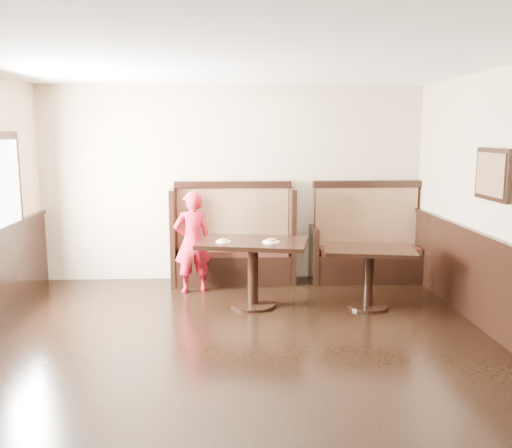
{
  "coord_description": "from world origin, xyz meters",
  "views": [
    {
      "loc": [
        -0.07,
        -4.35,
        2.13
      ],
      "look_at": [
        0.28,
        2.35,
        1.0
      ],
      "focal_mm": 38.0,
      "sensor_mm": 36.0,
      "label": 1
    }
  ],
  "objects": [
    {
      "name": "ground",
      "position": [
        0.0,
        0.0,
        0.0
      ],
      "size": [
        7.0,
        7.0,
        0.0
      ],
      "primitive_type": "plane",
      "color": "black",
      "rests_on": "ground"
    },
    {
      "name": "room_shell",
      "position": [
        -0.3,
        0.28,
        0.67
      ],
      "size": [
        7.0,
        7.0,
        7.0
      ],
      "color": "#C2AD8C",
      "rests_on": "ground"
    },
    {
      "name": "booth_main",
      "position": [
        0.0,
        3.3,
        0.53
      ],
      "size": [
        1.75,
        0.72,
        1.45
      ],
      "color": "black",
      "rests_on": "ground"
    },
    {
      "name": "booth_neighbor",
      "position": [
        1.95,
        3.29,
        0.48
      ],
      "size": [
        1.65,
        0.72,
        1.45
      ],
      "color": "black",
      "rests_on": "ground"
    },
    {
      "name": "table_main",
      "position": [
        0.23,
        2.14,
        0.64
      ],
      "size": [
        1.44,
        1.06,
        0.83
      ],
      "rotation": [
        0.0,
        0.0,
        -0.2
      ],
      "color": "black",
      "rests_on": "ground"
    },
    {
      "name": "table_neighbor",
      "position": [
        1.65,
        2.02,
        0.56
      ],
      "size": [
        1.18,
        0.88,
        0.74
      ],
      "rotation": [
        0.0,
        0.0,
        -0.18
      ],
      "color": "black",
      "rests_on": "ground"
    },
    {
      "name": "child",
      "position": [
        -0.55,
        2.81,
        0.69
      ],
      "size": [
        0.57,
        0.45,
        1.37
      ],
      "primitive_type": "imported",
      "rotation": [
        0.0,
        0.0,
        3.41
      ],
      "color": "red",
      "rests_on": "ground"
    },
    {
      "name": "pizza_plate_left",
      "position": [
        -0.13,
        2.09,
        0.84
      ],
      "size": [
        0.18,
        0.18,
        0.03
      ],
      "color": "white",
      "rests_on": "table_main"
    },
    {
      "name": "pizza_plate_right",
      "position": [
        0.44,
        2.03,
        0.84
      ],
      "size": [
        0.21,
        0.21,
        0.04
      ],
      "color": "white",
      "rests_on": "table_main"
    }
  ]
}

